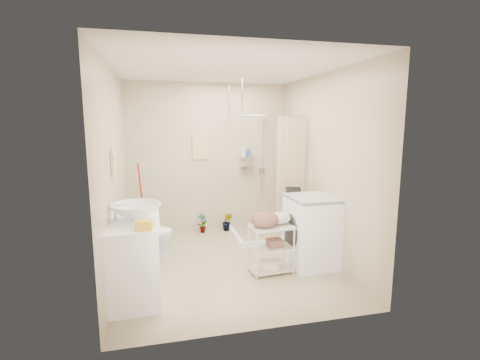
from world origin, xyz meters
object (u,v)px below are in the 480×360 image
object	(u,v)px
toilet	(149,234)
washing_machine	(313,231)
vanity	(135,259)
laundry_rack	(271,245)

from	to	relation	value
toilet	washing_machine	distance (m)	2.32
vanity	washing_machine	distance (m)	2.33
toilet	vanity	bearing A→B (deg)	174.02
toilet	washing_machine	world-z (taller)	washing_machine
vanity	toilet	bearing A→B (deg)	82.84
vanity	toilet	distance (m)	1.16
washing_machine	laundry_rack	world-z (taller)	washing_machine
toilet	laundry_rack	distance (m)	1.79
washing_machine	toilet	bearing A→B (deg)	159.88
washing_machine	laundry_rack	xyz separation A→B (m)	(-0.63, -0.12, -0.10)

